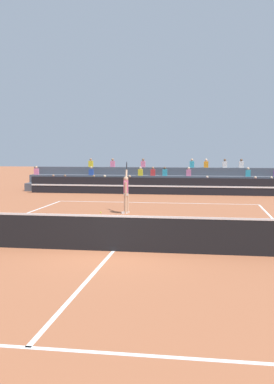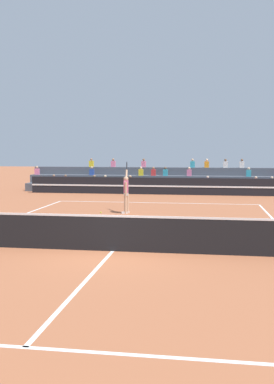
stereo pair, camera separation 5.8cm
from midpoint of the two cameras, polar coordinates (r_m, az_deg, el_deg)
The scene contains 7 objects.
ground_plane at distance 13.16m, azimuth -2.98°, elevation -7.52°, with size 120.00×120.00×0.00m, color #AD603D.
court_lines at distance 13.16m, azimuth -2.98°, elevation -7.50°, with size 11.10×23.90×0.01m.
tennis_net at distance 13.05m, azimuth -2.99°, elevation -5.19°, with size 12.00×0.10×1.10m.
sponsor_banner_wall at distance 29.30m, azimuth 3.54°, elevation 0.76°, with size 18.00×0.26×1.10m.
bleacher_stand at distance 31.81m, azimuth 3.96°, elevation 1.31°, with size 19.80×2.85×2.28m.
tennis_player at distance 20.64m, azimuth -1.30°, elevation -0.01°, with size 0.33×1.17×2.42m.
tennis_ball at distance 20.87m, azimuth -4.53°, elevation -2.59°, with size 0.07×0.07×0.07m, color #C6DB33.
Camera 2 is at (2.63, -12.55, 2.96)m, focal length 42.00 mm.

